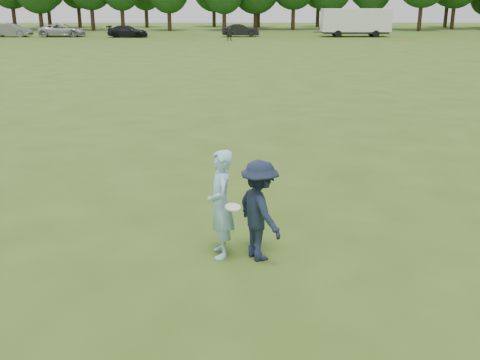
# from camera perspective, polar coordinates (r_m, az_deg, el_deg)

# --- Properties ---
(ground) EXTENTS (200.00, 200.00, 0.00)m
(ground) POSITION_cam_1_polar(r_m,az_deg,el_deg) (9.89, -3.18, -8.25)
(ground) COLOR #364F16
(ground) RESTS_ON ground
(thrower) EXTENTS (0.56, 0.76, 1.93)m
(thrower) POSITION_cam_1_polar(r_m,az_deg,el_deg) (9.74, -1.97, -2.48)
(thrower) COLOR #93CBE4
(thrower) RESTS_ON ground
(defender) EXTENTS (1.13, 1.33, 1.78)m
(defender) POSITION_cam_1_polar(r_m,az_deg,el_deg) (9.66, 2.00, -3.11)
(defender) COLOR #172134
(defender) RESTS_ON ground
(player_far_d) EXTENTS (1.45, 0.64, 1.51)m
(player_far_d) POSITION_cam_1_polar(r_m,az_deg,el_deg) (62.25, -1.08, 14.67)
(player_far_d) COLOR #282828
(player_far_d) RESTS_ON ground
(car_b) EXTENTS (4.73, 1.81, 1.54)m
(car_b) POSITION_cam_1_polar(r_m,az_deg,el_deg) (73.54, -22.24, 13.91)
(car_b) COLOR slate
(car_b) RESTS_ON ground
(car_c) EXTENTS (5.45, 2.64, 1.50)m
(car_c) POSITION_cam_1_polar(r_m,az_deg,el_deg) (71.67, -17.58, 14.30)
(car_c) COLOR #B1B1B6
(car_c) RESTS_ON ground
(car_d) EXTENTS (4.74, 2.14, 1.35)m
(car_d) POSITION_cam_1_polar(r_m,az_deg,el_deg) (68.85, -11.35, 14.59)
(car_d) COLOR black
(car_d) RESTS_ON ground
(car_f) EXTENTS (4.42, 1.64, 1.45)m
(car_f) POSITION_cam_1_polar(r_m,az_deg,el_deg) (68.64, 0.05, 14.95)
(car_f) COLOR black
(car_f) RESTS_ON ground
(field_cone) EXTENTS (0.28, 0.28, 0.30)m
(field_cone) POSITION_cam_1_polar(r_m,az_deg,el_deg) (60.48, 16.11, 13.32)
(field_cone) COLOR #E2540B
(field_cone) RESTS_ON ground
(disc_in_play) EXTENTS (0.27, 0.27, 0.08)m
(disc_in_play) POSITION_cam_1_polar(r_m,az_deg,el_deg) (9.40, -0.72, -2.78)
(disc_in_play) COLOR white
(disc_in_play) RESTS_ON ground
(cargo_trailer) EXTENTS (9.00, 2.75, 3.20)m
(cargo_trailer) POSITION_cam_1_polar(r_m,az_deg,el_deg) (69.84, 11.67, 15.52)
(cargo_trailer) COLOR white
(cargo_trailer) RESTS_ON ground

